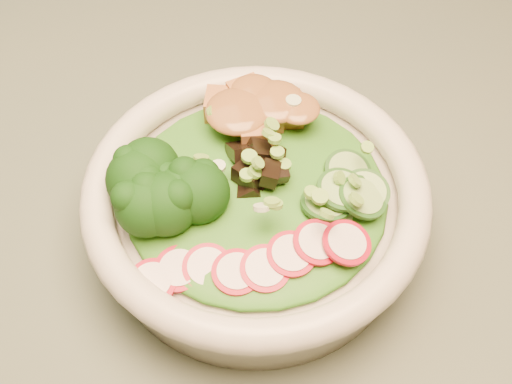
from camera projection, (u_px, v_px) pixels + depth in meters
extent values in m
cube|color=#4C5647|center=(146.00, 278.00, 0.54)|extent=(1.20, 0.80, 0.03)
cylinder|color=beige|center=(256.00, 217.00, 0.53)|extent=(0.22, 0.22, 0.05)
torus|color=beige|center=(256.00, 192.00, 0.50)|extent=(0.25, 0.25, 0.02)
ellipsoid|color=#165912|center=(256.00, 191.00, 0.50)|extent=(0.19, 0.19, 0.02)
ellipsoid|color=brown|center=(255.00, 109.00, 0.52)|extent=(0.06, 0.05, 0.01)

